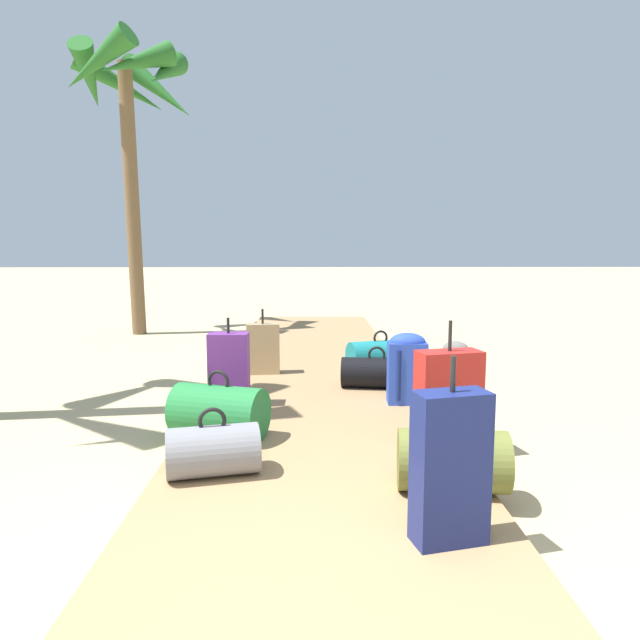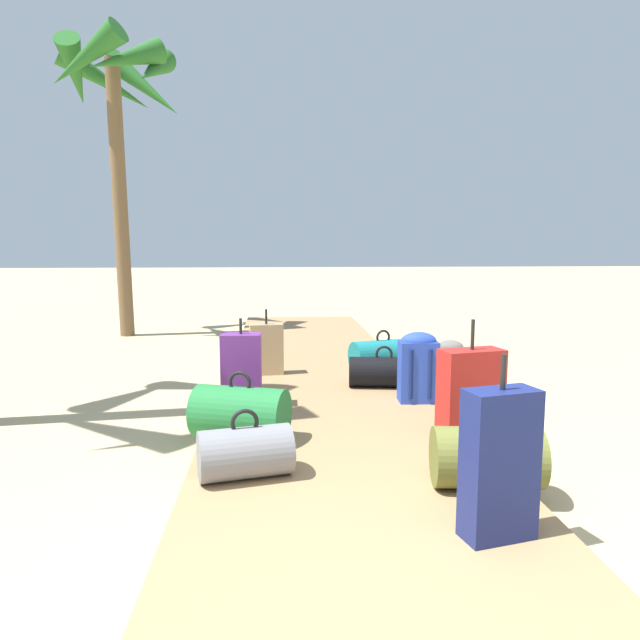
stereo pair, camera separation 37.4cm
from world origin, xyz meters
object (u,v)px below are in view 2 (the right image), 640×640
object	(u,v)px
duffel_bag_teal	(383,355)
duffel_bag_olive	(487,457)
suitcase_tan	(267,349)
suitcase_navy	(499,464)
suitcase_purple	(241,370)
backpack_blue	(418,365)
duffel_bag_grey	(245,452)
duffel_bag_green	(240,413)
duffel_bag_black	(384,372)
suitcase_red	(470,397)
palm_tree_far_left	(117,94)

from	to	relation	value
duffel_bag_teal	duffel_bag_olive	bearing A→B (deg)	-89.47
suitcase_tan	suitcase_navy	world-z (taller)	suitcase_navy
duffel_bag_olive	suitcase_tan	bearing A→B (deg)	113.60
suitcase_purple	duffel_bag_teal	bearing A→B (deg)	42.28
duffel_bag_olive	suitcase_navy	world-z (taller)	suitcase_navy
backpack_blue	suitcase_navy	size ratio (longest dim) A/B	0.70
duffel_bag_teal	duffel_bag_grey	xyz separation A→B (m)	(-1.32, -2.77, -0.01)
duffel_bag_grey	suitcase_purple	bearing A→B (deg)	94.21
duffel_bag_olive	duffel_bag_green	world-z (taller)	duffel_bag_green
duffel_bag_black	suitcase_navy	distance (m)	2.83
duffel_bag_black	suitcase_red	size ratio (longest dim) A/B	0.81
backpack_blue	duffel_bag_black	xyz separation A→B (m)	(-0.20, 0.53, -0.17)
duffel_bag_teal	suitcase_purple	xyz separation A→B (m)	(-1.42, -1.29, 0.14)
backpack_blue	duffel_bag_grey	world-z (taller)	backpack_blue
palm_tree_far_left	duffel_bag_green	bearing A→B (deg)	-68.20
duffel_bag_grey	duffel_bag_black	xyz separation A→B (m)	(1.19, 2.05, -0.01)
duffel_bag_olive	duffel_bag_teal	world-z (taller)	duffel_bag_olive
duffel_bag_teal	backpack_blue	distance (m)	1.26
duffel_bag_olive	suitcase_navy	distance (m)	0.59
suitcase_navy	suitcase_purple	bearing A→B (deg)	120.08
suitcase_red	duffel_bag_teal	bearing A→B (deg)	94.19
duffel_bag_green	suitcase_red	xyz separation A→B (m)	(1.55, -0.20, 0.14)
backpack_blue	duffel_bag_black	bearing A→B (deg)	110.42
suitcase_purple	duffel_bag_grey	world-z (taller)	suitcase_purple
duffel_bag_olive	suitcase_tan	distance (m)	3.17
suitcase_purple	suitcase_navy	distance (m)	2.60
duffel_bag_teal	suitcase_purple	distance (m)	1.93
duffel_bag_teal	suitcase_tan	distance (m)	1.25
suitcase_tan	suitcase_red	xyz separation A→B (m)	(1.41, -2.20, 0.06)
palm_tree_far_left	suitcase_purple	bearing A→B (deg)	-65.07
duffel_bag_green	palm_tree_far_left	bearing A→B (deg)	111.80
duffel_bag_green	duffel_bag_black	bearing A→B (deg)	47.58
backpack_blue	duffel_bag_grey	distance (m)	2.06
duffel_bag_grey	suitcase_red	bearing A→B (deg)	17.44
suitcase_purple	backpack_blue	distance (m)	1.50
duffel_bag_grey	suitcase_red	distance (m)	1.57
duffel_bag_olive	backpack_blue	size ratio (longest dim) A/B	1.03
duffel_bag_green	backpack_blue	xyz separation A→B (m)	(1.46, 0.85, 0.13)
suitcase_tan	duffel_bag_grey	bearing A→B (deg)	-91.65
duffel_bag_olive	suitcase_purple	distance (m)	2.24
duffel_bag_teal	suitcase_purple	bearing A→B (deg)	-137.72
duffel_bag_teal	duffel_bag_grey	bearing A→B (deg)	-115.42
duffel_bag_olive	palm_tree_far_left	size ratio (longest dim) A/B	0.14
duffel_bag_grey	duffel_bag_olive	bearing A→B (deg)	-9.80
duffel_bag_green	duffel_bag_grey	distance (m)	0.67
backpack_blue	duffel_bag_teal	bearing A→B (deg)	93.27
duffel_bag_black	palm_tree_far_left	bearing A→B (deg)	131.25
suitcase_tan	duffel_bag_olive	bearing A→B (deg)	-66.40
duffel_bag_grey	suitcase_navy	bearing A→B (deg)	-32.99
duffel_bag_black	palm_tree_far_left	distance (m)	6.08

